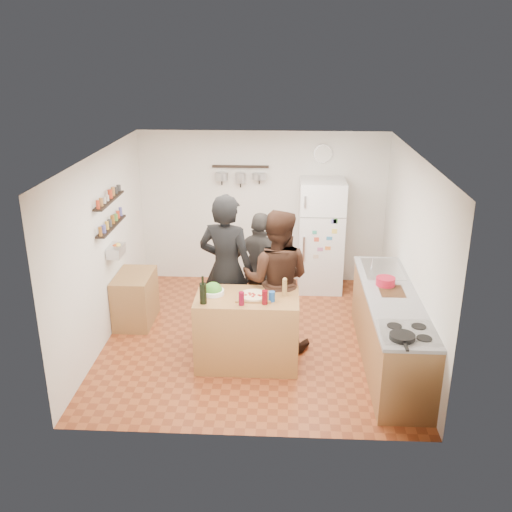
# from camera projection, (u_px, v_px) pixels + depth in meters

# --- Properties ---
(room_shell) EXTENTS (4.20, 4.20, 4.20)m
(room_shell) POSITION_uv_depth(u_px,v_px,m) (257.00, 242.00, 7.73)
(room_shell) COLOR brown
(room_shell) RESTS_ON ground
(prep_island) EXTENTS (1.25, 0.72, 0.91)m
(prep_island) POSITION_uv_depth(u_px,v_px,m) (247.00, 330.00, 7.03)
(prep_island) COLOR #9A6738
(prep_island) RESTS_ON floor
(pizza_board) EXTENTS (0.42, 0.34, 0.02)m
(pizza_board) POSITION_uv_depth(u_px,v_px,m) (254.00, 297.00, 6.85)
(pizza_board) COLOR brown
(pizza_board) RESTS_ON prep_island
(pizza) EXTENTS (0.34, 0.34, 0.02)m
(pizza) POSITION_uv_depth(u_px,v_px,m) (254.00, 295.00, 6.84)
(pizza) COLOR beige
(pizza) RESTS_ON pizza_board
(salad_bowl) EXTENTS (0.27, 0.27, 0.05)m
(salad_bowl) POSITION_uv_depth(u_px,v_px,m) (213.00, 292.00, 6.93)
(salad_bowl) COLOR white
(salad_bowl) RESTS_ON prep_island
(wine_bottle) EXTENTS (0.08, 0.08, 0.25)m
(wine_bottle) POSITION_uv_depth(u_px,v_px,m) (203.00, 293.00, 6.65)
(wine_bottle) COLOR black
(wine_bottle) RESTS_ON prep_island
(wine_glass_near) EXTENTS (0.07, 0.07, 0.16)m
(wine_glass_near) POSITION_uv_depth(u_px,v_px,m) (241.00, 299.00, 6.62)
(wine_glass_near) COLOR #60081C
(wine_glass_near) RESTS_ON prep_island
(wine_glass_far) EXTENTS (0.07, 0.07, 0.17)m
(wine_glass_far) POSITION_uv_depth(u_px,v_px,m) (265.00, 297.00, 6.64)
(wine_glass_far) COLOR #5B070F
(wine_glass_far) RESTS_ON prep_island
(pepper_mill) EXTENTS (0.06, 0.06, 0.19)m
(pepper_mill) POSITION_uv_depth(u_px,v_px,m) (285.00, 289.00, 6.86)
(pepper_mill) COLOR olive
(pepper_mill) RESTS_ON prep_island
(salt_canister) EXTENTS (0.08, 0.08, 0.12)m
(salt_canister) POSITION_uv_depth(u_px,v_px,m) (272.00, 296.00, 6.72)
(salt_canister) COLOR #19478C
(salt_canister) RESTS_ON prep_island
(person_left) EXTENTS (0.85, 0.67, 2.03)m
(person_left) POSITION_uv_depth(u_px,v_px,m) (226.00, 270.00, 7.40)
(person_left) COLOR black
(person_left) RESTS_ON floor
(person_center) EXTENTS (1.00, 0.83, 1.87)m
(person_center) POSITION_uv_depth(u_px,v_px,m) (277.00, 280.00, 7.29)
(person_center) COLOR black
(person_center) RESTS_ON floor
(person_back) EXTENTS (1.04, 0.76, 1.64)m
(person_back) POSITION_uv_depth(u_px,v_px,m) (261.00, 270.00, 7.91)
(person_back) COLOR #282624
(person_back) RESTS_ON floor
(counter_run) EXTENTS (0.63, 2.63, 0.90)m
(counter_run) POSITION_uv_depth(u_px,v_px,m) (390.00, 330.00, 7.05)
(counter_run) COLOR #9E7042
(counter_run) RESTS_ON floor
(stove_top) EXTENTS (0.60, 0.62, 0.02)m
(stove_top) POSITION_uv_depth(u_px,v_px,m) (409.00, 333.00, 6.00)
(stove_top) COLOR white
(stove_top) RESTS_ON counter_run
(skillet) EXTENTS (0.26, 0.26, 0.05)m
(skillet) POSITION_uv_depth(u_px,v_px,m) (402.00, 337.00, 5.85)
(skillet) COLOR black
(skillet) RESTS_ON stove_top
(sink) EXTENTS (0.50, 0.80, 0.03)m
(sink) POSITION_uv_depth(u_px,v_px,m) (383.00, 270.00, 7.68)
(sink) COLOR silver
(sink) RESTS_ON counter_run
(cutting_board) EXTENTS (0.30, 0.40, 0.02)m
(cutting_board) POSITION_uv_depth(u_px,v_px,m) (392.00, 292.00, 7.00)
(cutting_board) COLOR brown
(cutting_board) RESTS_ON counter_run
(red_bowl) EXTENTS (0.24, 0.24, 0.10)m
(red_bowl) POSITION_uv_depth(u_px,v_px,m) (386.00, 281.00, 7.16)
(red_bowl) COLOR #A8132A
(red_bowl) RESTS_ON counter_run
(fridge) EXTENTS (0.70, 0.68, 1.80)m
(fridge) POSITION_uv_depth(u_px,v_px,m) (321.00, 236.00, 9.08)
(fridge) COLOR white
(fridge) RESTS_ON floor
(wall_clock) EXTENTS (0.30, 0.03, 0.30)m
(wall_clock) POSITION_uv_depth(u_px,v_px,m) (323.00, 154.00, 8.96)
(wall_clock) COLOR silver
(wall_clock) RESTS_ON back_wall
(spice_shelf_lower) EXTENTS (0.12, 1.00, 0.02)m
(spice_shelf_lower) POSITION_uv_depth(u_px,v_px,m) (112.00, 226.00, 7.57)
(spice_shelf_lower) COLOR black
(spice_shelf_lower) RESTS_ON left_wall
(spice_shelf_upper) EXTENTS (0.12, 1.00, 0.02)m
(spice_shelf_upper) POSITION_uv_depth(u_px,v_px,m) (109.00, 200.00, 7.44)
(spice_shelf_upper) COLOR black
(spice_shelf_upper) RESTS_ON left_wall
(produce_basket) EXTENTS (0.18, 0.35, 0.14)m
(produce_basket) POSITION_uv_depth(u_px,v_px,m) (116.00, 251.00, 7.69)
(produce_basket) COLOR silver
(produce_basket) RESTS_ON left_wall
(side_table) EXTENTS (0.50, 0.80, 0.73)m
(side_table) POSITION_uv_depth(u_px,v_px,m) (135.00, 298.00, 8.12)
(side_table) COLOR olive
(side_table) RESTS_ON floor
(pot_rack) EXTENTS (0.90, 0.04, 0.04)m
(pot_rack) POSITION_uv_depth(u_px,v_px,m) (240.00, 167.00, 9.02)
(pot_rack) COLOR black
(pot_rack) RESTS_ON back_wall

